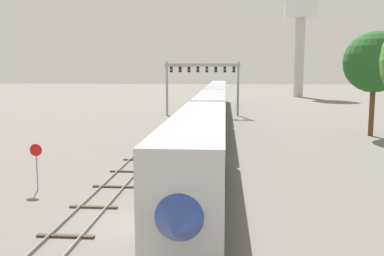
{
  "coord_description": "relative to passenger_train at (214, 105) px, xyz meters",
  "views": [
    {
      "loc": [
        3.48,
        -19.31,
        7.34
      ],
      "look_at": [
        1.0,
        12.0,
        3.0
      ],
      "focal_mm": 39.48,
      "sensor_mm": 36.0,
      "label": 1
    }
  ],
  "objects": [
    {
      "name": "track_main",
      "position": [
        0.0,
        22.61,
        -2.54
      ],
      "size": [
        2.6,
        200.0,
        0.16
      ],
      "color": "slate",
      "rests_on": "ground"
    },
    {
      "name": "passenger_train",
      "position": [
        0.0,
        0.0,
        0.0
      ],
      "size": [
        3.04,
        87.49,
        4.8
      ],
      "color": "silver",
      "rests_on": "ground"
    },
    {
      "name": "trackside_tree_left",
      "position": [
        17.73,
        -8.57,
        5.56
      ],
      "size": [
        6.68,
        6.68,
        11.53
      ],
      "color": "brown",
      "rests_on": "ground"
    },
    {
      "name": "ground_plane",
      "position": [
        -2.0,
        -37.39,
        -2.6
      ],
      "size": [
        400.0,
        400.0,
        0.0
      ],
      "primitive_type": "plane",
      "color": "slate"
    },
    {
      "name": "track_near",
      "position": [
        -5.5,
        2.61,
        -2.54
      ],
      "size": [
        2.6,
        160.0,
        0.16
      ],
      "color": "slate",
      "rests_on": "ground"
    },
    {
      "name": "water_tower",
      "position": [
        21.27,
        60.62,
        18.01
      ],
      "size": [
        8.89,
        8.89,
        26.74
      ],
      "color": "beige",
      "rests_on": "ground"
    },
    {
      "name": "signal_gantry",
      "position": [
        -2.25,
        11.4,
        3.83
      ],
      "size": [
        12.1,
        0.49,
        8.69
      ],
      "color": "#999BA0",
      "rests_on": "ground"
    },
    {
      "name": "stop_sign",
      "position": [
        -10.0,
        -32.29,
        -0.73
      ],
      "size": [
        0.76,
        0.08,
        2.88
      ],
      "color": "gray",
      "rests_on": "ground"
    }
  ]
}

